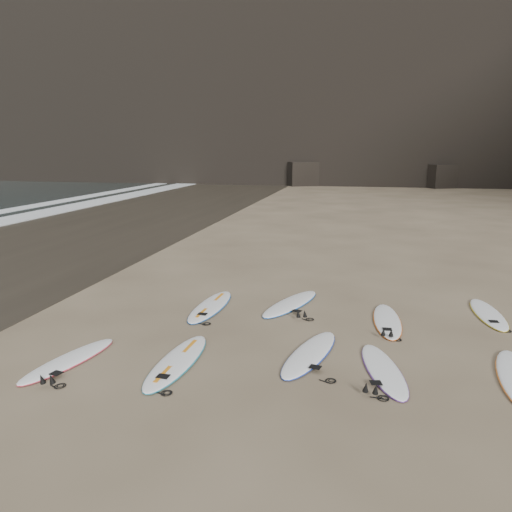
# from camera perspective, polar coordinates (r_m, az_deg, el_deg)

# --- Properties ---
(ground) EXTENTS (240.00, 240.00, 0.00)m
(ground) POSITION_cam_1_polar(r_m,az_deg,el_deg) (9.71, 7.18, -11.92)
(ground) COLOR #897559
(ground) RESTS_ON ground
(wet_sand) EXTENTS (12.00, 200.00, 0.01)m
(wet_sand) POSITION_cam_1_polar(r_m,az_deg,el_deg) (23.61, -23.55, 1.61)
(wet_sand) COLOR #383026
(wet_sand) RESTS_ON ground
(surfboard_0) EXTENTS (1.07, 2.39, 0.08)m
(surfboard_0) POSITION_cam_1_polar(r_m,az_deg,el_deg) (10.26, -20.56, -11.03)
(surfboard_0) COLOR white
(surfboard_0) RESTS_ON ground
(surfboard_1) EXTENTS (0.71, 2.65, 0.09)m
(surfboard_1) POSITION_cam_1_polar(r_m,az_deg,el_deg) (9.68, -9.00, -11.75)
(surfboard_1) COLOR white
(surfboard_1) RESTS_ON ground
(surfboard_2) EXTENTS (1.19, 2.61, 0.09)m
(surfboard_2) POSITION_cam_1_polar(r_m,az_deg,el_deg) (9.96, 6.18, -10.97)
(surfboard_2) COLOR white
(surfboard_2) RESTS_ON ground
(surfboard_3) EXTENTS (1.07, 2.41, 0.08)m
(surfboard_3) POSITION_cam_1_polar(r_m,az_deg,el_deg) (9.53, 14.35, -12.44)
(surfboard_3) COLOR white
(surfboard_3) RESTS_ON ground
(surfboard_5) EXTENTS (0.75, 2.72, 0.10)m
(surfboard_5) POSITION_cam_1_polar(r_m,az_deg,el_deg) (12.72, -5.21, -5.69)
(surfboard_5) COLOR white
(surfboard_5) RESTS_ON ground
(surfboard_6) EXTENTS (1.49, 2.70, 0.10)m
(surfboard_6) POSITION_cam_1_polar(r_m,az_deg,el_deg) (12.91, 3.99, -5.40)
(surfboard_6) COLOR white
(surfboard_6) RESTS_ON ground
(surfboard_7) EXTENTS (0.70, 2.48, 0.09)m
(surfboard_7) POSITION_cam_1_polar(r_m,az_deg,el_deg) (12.05, 14.76, -7.12)
(surfboard_7) COLOR white
(surfboard_7) RESTS_ON ground
(surfboard_8) EXTENTS (0.70, 2.45, 0.09)m
(surfboard_8) POSITION_cam_1_polar(r_m,az_deg,el_deg) (13.35, 25.01, -5.98)
(surfboard_8) COLOR white
(surfboard_8) RESTS_ON ground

